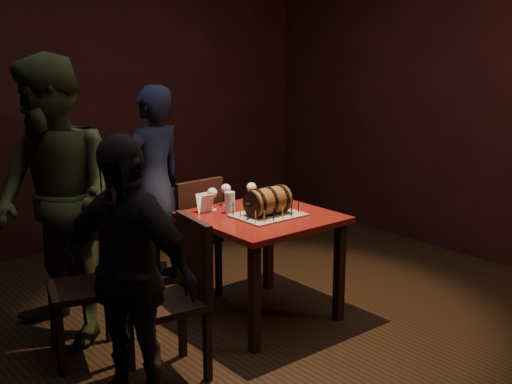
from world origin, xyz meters
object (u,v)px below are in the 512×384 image
Objects in this scene: wine_glass_left at (212,194)px; chair_left_rear at (96,276)px; person_left_front at (125,275)px; pint_of_ale at (230,203)px; person_back at (153,186)px; person_left_rear at (54,202)px; chair_back at (193,231)px; wine_glass_mid at (226,190)px; pub_table at (262,230)px; chair_left_front at (179,289)px; wine_glass_right at (251,188)px; barrel_cake at (268,201)px.

chair_left_rear is at bearing -172.64° from wine_glass_left.
wine_glass_left is at bearing 102.10° from person_left_front.
pint_of_ale is 1.05m from chair_left_rear.
wine_glass_left is 1.32m from person_left_front.
person_left_rear is (-1.02, -0.52, 0.13)m from person_back.
person_back is (-0.03, 0.76, -0.07)m from wine_glass_left.
person_back reaches higher than pint_of_ale.
person_left_rear is at bearing 155.47° from person_left_front.
chair_back is (0.02, 0.28, -0.35)m from wine_glass_left.
pint_of_ale is 1.16m from person_left_rear.
pint_of_ale is (-0.10, -0.18, -0.04)m from wine_glass_mid.
chair_left_rear reaches higher than pub_table.
chair_left_front is at bearing -161.22° from pub_table.
chair_left_front is at bearing -60.31° from chair_left_rear.
wine_glass_right is at bearing 103.61° from person_back.
person_left_front reaches higher than wine_glass_right.
pint_of_ale is (-0.15, 0.22, -0.03)m from barrel_cake.
barrel_cake is 0.97m from chair_left_front.
pub_table is at bearing 91.66° from person_back.
pint_of_ale is 0.08× the size of person_left_rear.
wine_glass_left is 0.17× the size of chair_back.
wine_glass_right is at bearing 3.67° from chair_left_rear.
barrel_cake is at bearing 83.89° from person_left_front.
wine_glass_mid is at bearing 96.85° from pub_table.
wine_glass_right is 0.11× the size of person_left_front.
pub_table is 5.59× the size of wine_glass_mid.
wine_glass_mid is 0.19m from wine_glass_right.
person_left_front is at bearing -10.59° from person_left_rear.
chair_left_rear is 0.50× the size of person_left_rear.
chair_back and chair_left_front have the same top height.
chair_left_front is (-0.87, -0.30, -0.12)m from pub_table.
pub_table is at bearing -83.15° from wine_glass_mid.
chair_left_front is at bearing -150.15° from wine_glass_right.
chair_left_rear is 0.57m from chair_left_front.
person_back is at bearing 92.07° from wine_glass_left.
pint_of_ale is 0.16× the size of chair_left_front.
person_left_rear reaches higher than pub_table.
person_left_rear is (-1.04, 0.25, 0.06)m from wine_glass_left.
wine_glass_left is at bearing 42.19° from chair_left_front.
person_back reaches higher than wine_glass_right.
person_left_rear is at bearing -178.07° from chair_back.
chair_left_rear is at bearing 146.54° from person_left_front.
wine_glass_mid is 1.11m from chair_left_front.
barrel_cake reaches higher than pub_table.
chair_left_front is at bearing -141.70° from wine_glass_mid.
person_left_front is (-0.12, -0.62, 0.22)m from chair_left_rear.
barrel_cake is 0.42m from wine_glass_left.
pub_table is at bearing 18.78° from chair_left_front.
chair_left_front reaches higher than pint_of_ale.
wine_glass_mid is at bearing 60.58° from pint_of_ale.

